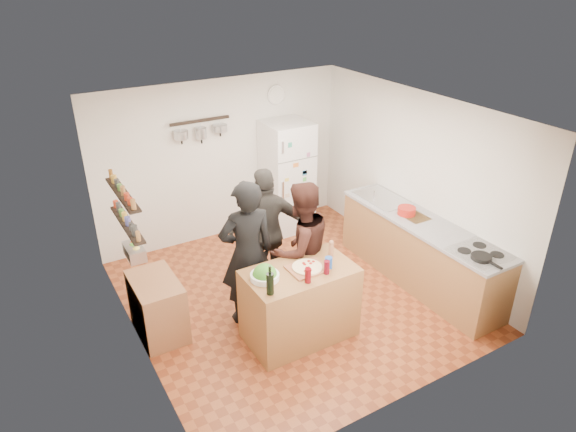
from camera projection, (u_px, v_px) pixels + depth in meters
room_shell at (277, 200)px, 6.59m from camera, size 4.20×4.20×4.20m
prep_island at (300, 304)px, 5.94m from camera, size 1.25×0.72×0.91m
pizza_board at (307, 269)px, 5.75m from camera, size 0.42×0.34×0.02m
pizza at (307, 267)px, 5.74m from camera, size 0.34×0.34×0.02m
salad_bowl at (265, 276)px, 5.57m from camera, size 0.32×0.32×0.06m
wine_bottle at (270, 284)px, 5.28m from camera, size 0.08×0.08×0.24m
wine_glass_near at (308, 275)px, 5.49m from camera, size 0.07×0.07×0.17m
wine_glass_far at (327, 267)px, 5.64m from camera, size 0.07×0.07×0.16m
pepper_mill at (331, 251)px, 5.93m from camera, size 0.06×0.06×0.19m
salt_canister at (329, 263)px, 5.74m from camera, size 0.09×0.09×0.14m
person_left at (247, 254)px, 6.03m from camera, size 0.73×0.53×1.85m
person_center at (301, 249)px, 6.22m from camera, size 0.91×0.74×1.74m
person_back at (267, 232)px, 6.62m from camera, size 1.09×0.63×1.74m
counter_run at (419, 252)px, 6.99m from camera, size 0.63×2.63×0.90m
stove_top at (480, 254)px, 6.06m from camera, size 0.60×0.62×0.02m
skillet at (481, 257)px, 5.92m from camera, size 0.24×0.24×0.05m
sink at (382, 199)px, 7.44m from camera, size 0.50×0.80×0.03m
cutting_board at (414, 217)px, 6.93m from camera, size 0.30×0.40×0.02m
red_bowl at (407, 211)px, 6.95m from camera, size 0.24×0.24×0.10m
fridge at (287, 177)px, 8.23m from camera, size 0.70×0.68×1.80m
wall_clock at (276, 95)px, 7.92m from camera, size 0.30×0.03×0.30m
spice_shelf_lower at (127, 224)px, 5.46m from camera, size 0.12×1.00×0.02m
spice_shelf_upper at (122, 194)px, 5.30m from camera, size 0.12×1.00×0.02m
produce_basket at (134, 252)px, 5.63m from camera, size 0.18×0.35×0.14m
side_table at (158, 307)px, 6.03m from camera, size 0.50×0.80×0.73m
pot_rack at (200, 121)px, 7.36m from camera, size 0.90×0.04×0.04m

